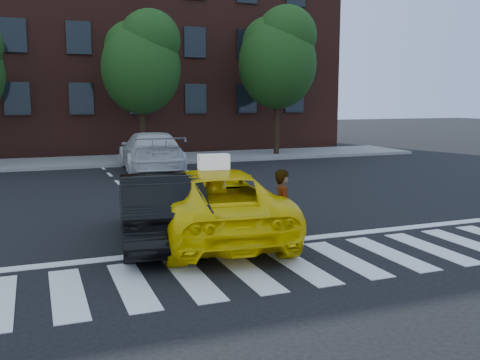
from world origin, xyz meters
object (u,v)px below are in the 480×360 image
object	(u,v)px
black_sedan	(158,207)
white_suv	(151,151)
tree_right	(278,54)
woman	(283,209)
dog	(198,247)
taxi	(211,203)
tree_mid	(142,58)

from	to	relation	value
black_sedan	white_suv	world-z (taller)	white_suv
tree_right	woman	world-z (taller)	tree_right
white_suv	dog	world-z (taller)	white_suv
taxi	woman	world-z (taller)	woman
taxi	dog	size ratio (longest dim) A/B	9.31
black_sedan	woman	size ratio (longest dim) A/B	2.78
taxi	dog	distance (m)	1.65
black_sedan	woman	xyz separation A→B (m)	(2.22, -1.40, 0.07)
taxi	white_suv	distance (m)	11.32
dog	taxi	bearing A→B (deg)	87.55
tree_mid	dog	bearing A→B (deg)	-97.48
tree_right	woman	xyz separation A→B (m)	(-7.32, -15.90, -4.46)
taxi	woman	size ratio (longest dim) A/B	3.39
tree_mid	tree_right	distance (m)	7.01
white_suv	dog	xyz separation A→B (m)	(-1.74, -12.65, -0.61)
tree_mid	black_sedan	distance (m)	15.28
tree_right	taxi	distance (m)	17.34
black_sedan	dog	bearing A→B (deg)	115.58
tree_right	black_sedan	xyz separation A→B (m)	(-9.53, -14.50, -4.53)
dog	tree_mid	bearing A→B (deg)	107.36
tree_mid	woman	size ratio (longest dim) A/B	4.42
woman	tree_right	bearing A→B (deg)	-11.85
black_sedan	white_suv	distance (m)	11.48
taxi	black_sedan	distance (m)	1.16
white_suv	woman	distance (m)	12.67
tree_mid	tree_right	xyz separation A→B (m)	(7.00, -0.00, 0.41)
tree_mid	black_sedan	bearing A→B (deg)	-99.92
white_suv	dog	bearing A→B (deg)	86.47
black_sedan	taxi	bearing A→B (deg)	-172.48
tree_right	white_suv	bearing A→B (deg)	-156.28
white_suv	woman	world-z (taller)	white_suv
tree_right	taxi	size ratio (longest dim) A/B	1.41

